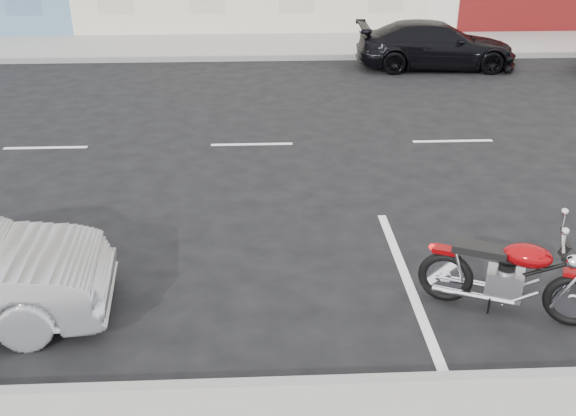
% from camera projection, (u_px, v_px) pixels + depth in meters
% --- Properties ---
extents(ground, '(120.00, 120.00, 0.00)m').
position_uv_depth(ground, '(353.00, 143.00, 12.68)').
color(ground, black).
rests_on(ground, ground).
extents(sidewalk_far, '(80.00, 3.40, 0.15)m').
position_uv_depth(sidewalk_far, '(158.00, 47.00, 20.24)').
color(sidewalk_far, gray).
rests_on(sidewalk_far, ground).
extents(curb_far, '(80.00, 0.12, 0.16)m').
position_uv_depth(curb_far, '(150.00, 59.00, 18.71)').
color(curb_far, gray).
rests_on(curb_far, ground).
extents(car_far, '(4.48, 1.98, 1.28)m').
position_uv_depth(car_far, '(436.00, 45.00, 17.84)').
color(car_far, black).
rests_on(car_far, ground).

